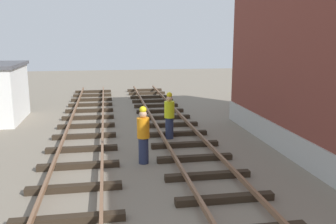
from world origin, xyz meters
The scene contains 2 objects.
track_worker_foreground centered at (0.78, 9.77, 0.93)m, with size 0.40×0.40×1.87m.
track_worker_distant centered at (-0.54, 7.05, 0.93)m, with size 0.40×0.40×1.87m.
Camera 1 is at (-1.66, -4.18, 4.03)m, focal length 39.30 mm.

